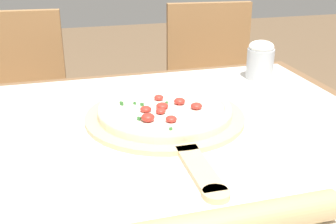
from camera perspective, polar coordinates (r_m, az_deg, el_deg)
name	(u,v)px	position (r m, az deg, el deg)	size (l,w,h in m)	color
dining_table	(172,180)	(1.01, 0.60, -9.16)	(1.11, 1.01, 0.73)	brown
towel_cloth	(173,137)	(0.95, 0.62, -3.46)	(1.03, 0.93, 0.00)	silver
pizza_peel	(167,119)	(1.02, -0.17, -0.99)	(0.39, 0.57, 0.01)	#D6B784
pizza	(165,109)	(1.03, -0.43, 0.36)	(0.33, 0.33, 0.04)	beige
rolling_pin	(226,224)	(0.65, 7.86, -14.77)	(0.46, 0.05, 0.05)	tan
chair_left	(19,107)	(1.81, -19.50, 0.59)	(0.43, 0.43, 0.88)	#A37547
chair_right	(212,89)	(1.92, 5.92, 3.06)	(0.44, 0.44, 0.88)	#A37547
flour_cup	(260,60)	(1.35, 12.40, 6.96)	(0.08, 0.08, 0.12)	#B2B7BC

